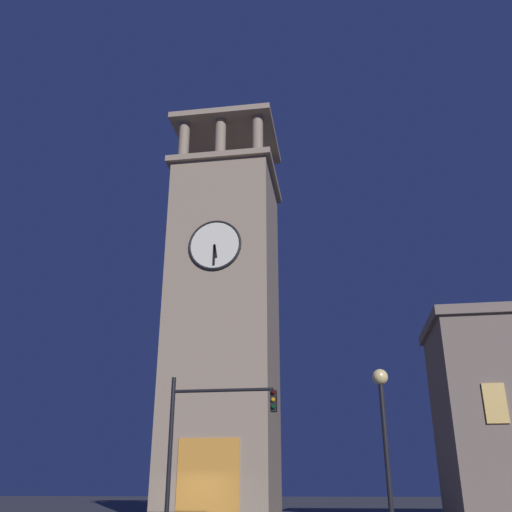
% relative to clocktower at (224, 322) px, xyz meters
% --- Properties ---
extents(clocktower, '(6.71, 6.73, 26.50)m').
position_rel_clocktower_xyz_m(clocktower, '(0.00, 0.00, 0.00)').
color(clocktower, gray).
rests_on(clocktower, ground_plane).
extents(traffic_signal_near, '(3.94, 0.41, 5.45)m').
position_rel_clocktower_xyz_m(traffic_signal_near, '(-1.99, 12.11, -7.40)').
color(traffic_signal_near, black).
rests_on(traffic_signal_near, ground_plane).
extents(street_lamp, '(0.44, 0.44, 4.75)m').
position_rel_clocktower_xyz_m(street_lamp, '(-7.98, 16.23, -7.67)').
color(street_lamp, black).
rests_on(street_lamp, ground_plane).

